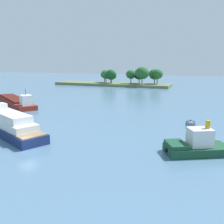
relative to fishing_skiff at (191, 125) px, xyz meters
The scene contains 6 objects.
ground_plane 33.12m from the fishing_skiff, 132.36° to the right, with size 400.00×400.00×0.00m, color slate.
treeline_island 85.12m from the fishing_skiff, 117.93° to the left, with size 62.57×14.39×10.12m.
fishing_skiff is the anchor object (origin of this frame).
cargo_barge 53.93m from the fishing_skiff, behind, with size 26.76×20.84×5.94m.
tugboat 16.95m from the fishing_skiff, 83.74° to the right, with size 10.12×7.96×5.03m.
white_riverboat 37.00m from the fishing_skiff, 151.16° to the right, with size 23.01×14.46×6.70m.
Camera 1 is at (25.24, -30.41, 13.67)m, focal length 41.16 mm.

